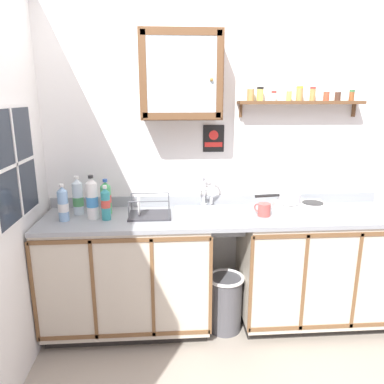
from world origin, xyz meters
TOP-DOWN VIEW (x-y plane):
  - floor at (0.00, 0.00)m, footprint 5.71×5.71m
  - back_wall at (0.00, 0.64)m, footprint 3.31×0.07m
  - lower_cabinet_run at (-0.72, 0.33)m, footprint 1.24×0.57m
  - lower_cabinet_run_right at (0.75, 0.33)m, footprint 1.19×0.57m
  - countertop at (0.00, 0.33)m, footprint 2.67×0.60m
  - backsplash at (0.00, 0.60)m, footprint 2.67×0.02m
  - sink at (-0.08, 0.37)m, footprint 0.54×0.43m
  - hot_plate_stove at (0.61, 0.34)m, footprint 0.39×0.27m
  - saucepan at (0.51, 0.36)m, footprint 0.36×0.18m
  - bottle_water_clear_0 at (-1.07, 0.42)m, footprint 0.08×0.08m
  - bottle_soda_green_1 at (-0.87, 0.42)m, footprint 0.08×0.08m
  - bottle_opaque_white_2 at (-0.95, 0.31)m, footprint 0.08×0.08m
  - bottle_water_blue_3 at (-1.14, 0.28)m, footprint 0.07×0.07m
  - bottle_detergent_teal_4 at (-0.85, 0.28)m, footprint 0.07×0.07m
  - dish_rack at (-0.55, 0.34)m, footprint 0.31×0.25m
  - mug at (0.31, 0.29)m, footprint 0.11×0.11m
  - wall_cabinet at (-0.30, 0.47)m, footprint 0.58×0.30m
  - spice_shelf at (0.60, 0.54)m, footprint 0.96×0.14m
  - warning_sign at (-0.04, 0.61)m, footprint 0.16×0.01m
  - window at (-1.35, 0.04)m, footprint 0.03×0.65m
  - trash_bin at (0.03, 0.26)m, footprint 0.29×0.29m

SIDE VIEW (x-z plane):
  - floor at x=0.00m, z-range 0.00..0.00m
  - trash_bin at x=0.03m, z-range 0.01..0.46m
  - lower_cabinet_run at x=-0.72m, z-range 0.00..0.90m
  - lower_cabinet_run_right at x=0.75m, z-range 0.00..0.90m
  - sink at x=-0.08m, z-range 0.69..1.13m
  - countertop at x=0.00m, z-range 0.90..0.93m
  - dish_rack at x=-0.55m, z-range 0.87..1.03m
  - hot_plate_stove at x=0.61m, z-range 0.93..1.00m
  - backsplash at x=0.00m, z-range 0.93..1.01m
  - mug at x=0.31m, z-range 0.93..1.02m
  - saucepan at x=0.51m, z-range 1.00..1.09m
  - bottle_detergent_teal_4 at x=-0.85m, z-range 0.92..1.17m
  - bottle_water_blue_3 at x=-1.14m, z-range 0.91..1.18m
  - bottle_soda_green_1 at x=-0.87m, z-range 0.92..1.18m
  - bottle_water_clear_0 at x=-1.07m, z-range 0.91..1.20m
  - bottle_opaque_white_2 at x=-0.95m, z-range 0.91..1.23m
  - back_wall at x=0.00m, z-range 0.01..2.63m
  - window at x=-1.35m, z-range 1.02..1.74m
  - warning_sign at x=-0.04m, z-range 1.36..1.57m
  - spice_shelf at x=0.60m, z-range 1.65..1.88m
  - wall_cabinet at x=-0.30m, z-range 1.62..2.23m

